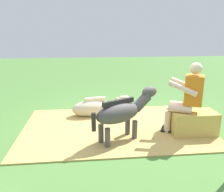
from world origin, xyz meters
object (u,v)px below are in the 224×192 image
hay_bale (193,123)px  person_seated (187,96)px  pony_standing (123,112)px  pony_lying (96,107)px

hay_bale → person_seated: (0.15, -0.05, 0.50)m
hay_bale → pony_standing: size_ratio=0.64×
pony_standing → pony_lying: bearing=-72.5°
pony_lying → pony_standing: bearing=107.5°
person_seated → pony_lying: 1.97m
person_seated → pony_standing: size_ratio=1.07×
hay_bale → pony_lying: bearing=-33.9°
hay_bale → pony_standing: bearing=4.3°
pony_standing → pony_lying: size_ratio=0.91×
hay_bale → pony_lying: size_ratio=0.58×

